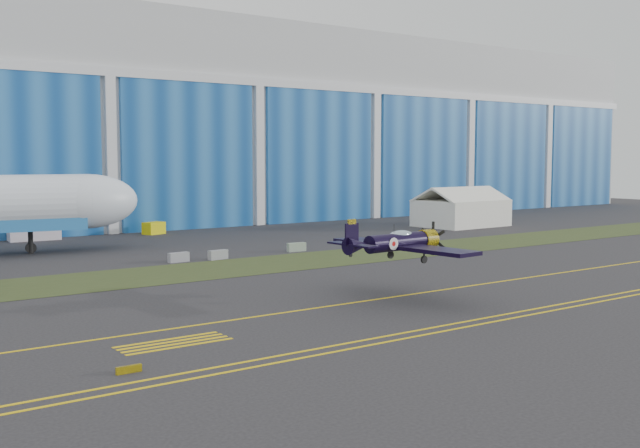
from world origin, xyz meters
TOP-DOWN VIEW (x-y plane):
  - ground at (0.00, 0.00)m, footprint 260.00×260.00m
  - grass_median at (0.00, 14.00)m, footprint 260.00×10.00m
  - hangar at (0.00, 71.79)m, footprint 220.00×45.70m
  - taxiway_centreline at (0.00, -5.00)m, footprint 200.00×0.20m
  - edge_line_near at (0.00, -14.50)m, footprint 80.00×0.20m
  - edge_line_far at (0.00, -13.50)m, footprint 80.00×0.20m
  - hold_short_ladder at (-18.00, -8.10)m, footprint 6.00×2.40m
  - guard_board_left at (-22.00, -12.00)m, footprint 1.20×0.15m
  - warbird at (-0.30, -5.72)m, footprint 10.77×12.66m
  - tent at (44.39, 30.74)m, footprint 12.47×9.33m
  - shipping_container at (-10.30, 47.28)m, footprint 5.90×2.66m
  - tug at (4.08, 45.72)m, footprint 3.08×2.51m
  - gse_box at (60.63, 43.80)m, footprint 3.51×2.36m
  - barrier_a at (-4.49, 20.09)m, footprint 2.04×0.73m
  - barrier_b at (-0.64, 19.55)m, footprint 2.06×0.87m
  - barrier_c at (8.96, 20.30)m, footprint 2.05×0.79m

SIDE VIEW (x-z plane):
  - ground at x=0.00m, z-range 0.00..0.00m
  - taxiway_centreline at x=0.00m, z-range 0.00..0.02m
  - edge_line_near at x=0.00m, z-range 0.00..0.02m
  - edge_line_far at x=0.00m, z-range 0.00..0.02m
  - hold_short_ladder at x=-18.00m, z-range 0.00..0.02m
  - grass_median at x=0.00m, z-range 0.01..0.03m
  - guard_board_left at x=-22.00m, z-range 0.00..0.35m
  - barrier_a at x=-4.49m, z-range 0.00..0.90m
  - barrier_b at x=-0.64m, z-range 0.00..0.90m
  - barrier_c at x=8.96m, z-range 0.00..0.90m
  - tug at x=4.08m, z-range 0.00..1.55m
  - gse_box at x=60.63m, z-range 0.00..1.93m
  - shipping_container at x=-10.30m, z-range 0.00..2.50m
  - tent at x=44.39m, z-range 0.00..5.66m
  - warbird at x=-0.30m, z-range 2.19..5.74m
  - hangar at x=0.00m, z-range -0.04..29.96m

